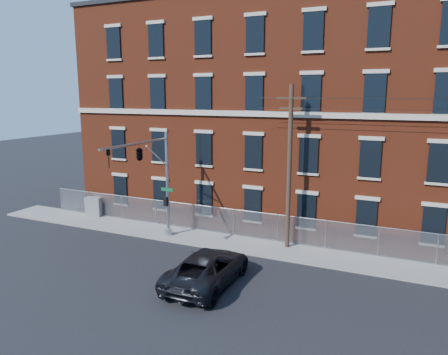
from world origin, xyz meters
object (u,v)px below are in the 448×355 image
utility_pole_near (289,165)px  utility_cabinet (94,207)px  traffic_signal_mast (146,164)px  pickup_truck (207,268)px

utility_pole_near → utility_cabinet: (-15.80, 0.40, -4.47)m
utility_cabinet → utility_pole_near: bearing=-14.4°
traffic_signal_mast → utility_pole_near: (8.00, 3.42, -0.05)m
traffic_signal_mast → utility_pole_near: size_ratio=0.70×
utility_cabinet → pickup_truck: bearing=-40.4°
pickup_truck → utility_cabinet: pickup_truck is taller
utility_pole_near → pickup_truck: size_ratio=1.65×
utility_pole_near → traffic_signal_mast: bearing=-156.9°
pickup_truck → utility_cabinet: 15.23m
traffic_signal_mast → utility_cabinet: (-7.80, 3.82, -4.52)m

